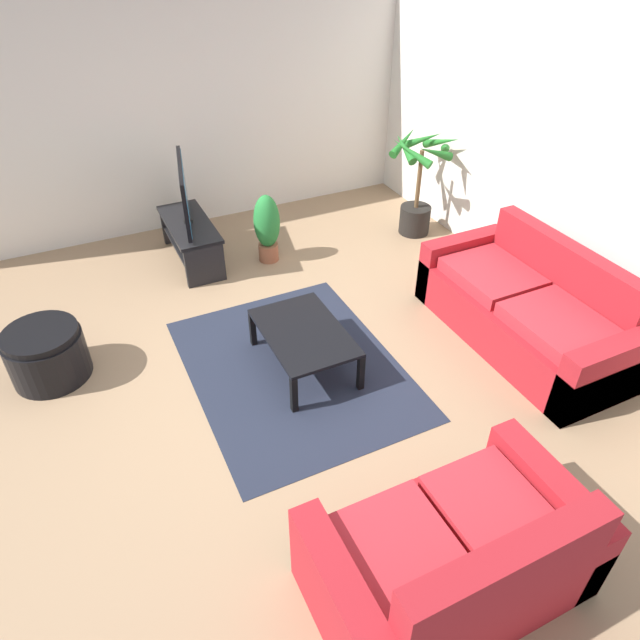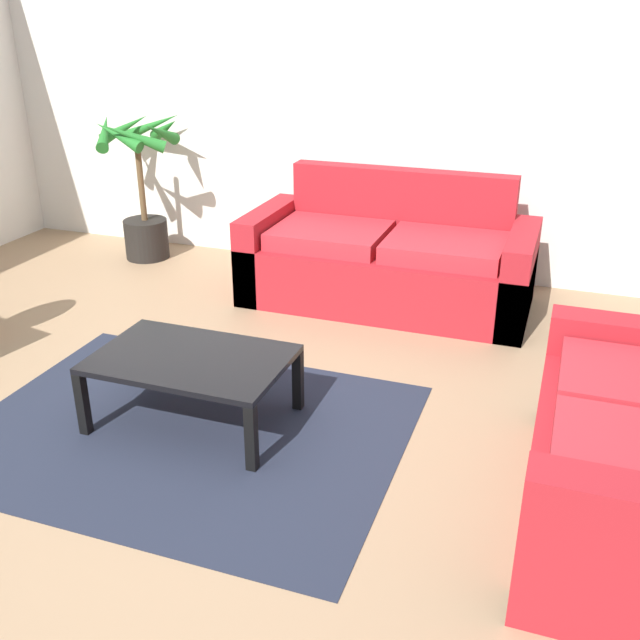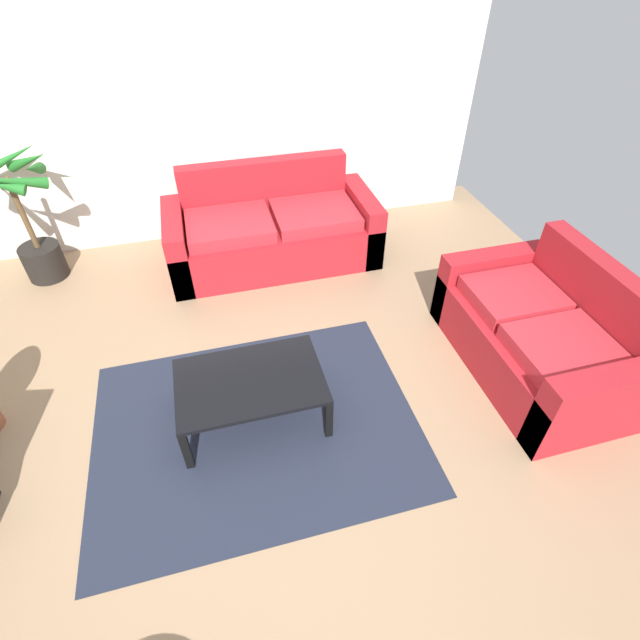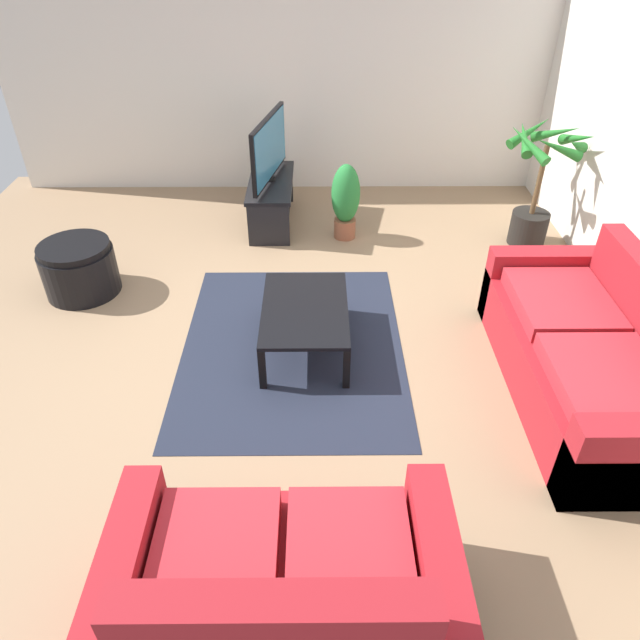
# 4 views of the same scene
# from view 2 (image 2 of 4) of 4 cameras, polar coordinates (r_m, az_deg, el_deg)

# --- Properties ---
(ground_plane) EXTENTS (6.60, 6.60, 0.00)m
(ground_plane) POSITION_cam_2_polar(r_m,az_deg,el_deg) (3.70, -13.91, -9.98)
(ground_plane) COLOR #937556
(wall_back) EXTENTS (6.00, 0.06, 2.70)m
(wall_back) POSITION_cam_2_polar(r_m,az_deg,el_deg) (5.84, 1.39, 17.29)
(wall_back) COLOR silver
(wall_back) RESTS_ON ground
(couch_main) EXTENTS (2.01, 0.90, 0.90)m
(couch_main) POSITION_cam_2_polar(r_m,az_deg,el_deg) (5.22, 5.40, 4.58)
(couch_main) COLOR maroon
(couch_main) RESTS_ON ground
(coffee_table) EXTENTS (0.98, 0.64, 0.37)m
(coffee_table) POSITION_cam_2_polar(r_m,az_deg,el_deg) (3.73, -10.10, -3.44)
(coffee_table) COLOR black
(coffee_table) RESTS_ON ground
(area_rug) EXTENTS (2.20, 1.70, 0.01)m
(area_rug) POSITION_cam_2_polar(r_m,az_deg,el_deg) (3.81, -10.48, -8.44)
(area_rug) COLOR #1E2333
(area_rug) RESTS_ON ground
(potted_palm) EXTENTS (0.75, 0.77, 1.21)m
(potted_palm) POSITION_cam_2_polar(r_m,az_deg,el_deg) (6.25, -13.78, 9.68)
(potted_palm) COLOR black
(potted_palm) RESTS_ON ground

